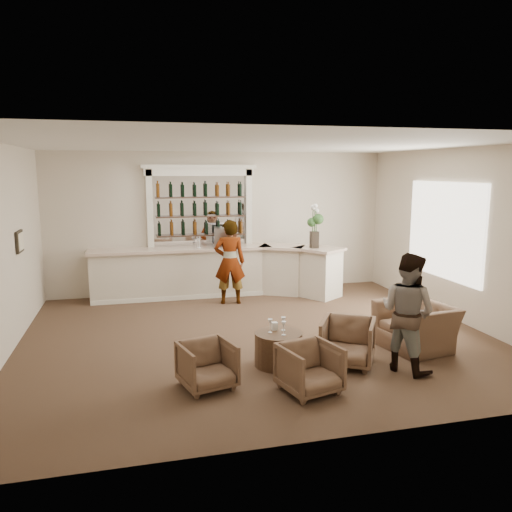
{
  "coord_description": "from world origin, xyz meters",
  "views": [
    {
      "loc": [
        -2.04,
        -8.15,
        2.88
      ],
      "look_at": [
        0.21,
        0.9,
        1.27
      ],
      "focal_mm": 35.0,
      "sensor_mm": 36.0,
      "label": 1
    }
  ],
  "objects": [
    {
      "name": "ground",
      "position": [
        0.0,
        0.0,
        0.0
      ],
      "size": [
        8.0,
        8.0,
        0.0
      ],
      "primitive_type": "plane",
      "color": "#4D3826",
      "rests_on": "ground"
    },
    {
      "name": "room_shell",
      "position": [
        0.16,
        0.71,
        2.34
      ],
      "size": [
        8.04,
        7.02,
        3.32
      ],
      "color": "beige",
      "rests_on": "ground"
    },
    {
      "name": "bar_counter",
      "position": [
        -0.16,
        3.0,
        0.57
      ],
      "size": [
        5.72,
        1.8,
        1.14
      ],
      "color": "beige",
      "rests_on": "ground"
    },
    {
      "name": "back_bar_alcove",
      "position": [
        -0.5,
        3.41,
        2.03
      ],
      "size": [
        2.64,
        0.25,
        3.0
      ],
      "color": "white",
      "rests_on": "ground"
    },
    {
      "name": "cocktail_table",
      "position": [
        -0.01,
        -1.35,
        0.25
      ],
      "size": [
        0.71,
        0.71,
        0.5
      ],
      "primitive_type": "cylinder",
      "color": "#43321D",
      "rests_on": "ground"
    },
    {
      "name": "sommelier",
      "position": [
        -0.03,
        2.28,
        0.92
      ],
      "size": [
        0.73,
        0.53,
        1.84
      ],
      "primitive_type": "imported",
      "rotation": [
        0.0,
        0.0,
        3.0
      ],
      "color": "gray",
      "rests_on": "ground"
    },
    {
      "name": "guest",
      "position": [
        1.74,
        -1.96,
        0.86
      ],
      "size": [
        0.97,
        1.05,
        1.73
      ],
      "primitive_type": "imported",
      "rotation": [
        0.0,
        0.0,
        2.06
      ],
      "color": "gray",
      "rests_on": "ground"
    },
    {
      "name": "armchair_left",
      "position": [
        -1.15,
        -1.88,
        0.31
      ],
      "size": [
        0.83,
        0.84,
        0.63
      ],
      "primitive_type": "imported",
      "rotation": [
        0.0,
        0.0,
        0.27
      ],
      "color": "brown",
      "rests_on": "ground"
    },
    {
      "name": "armchair_center",
      "position": [
        0.13,
        -2.34,
        0.32
      ],
      "size": [
        0.85,
        0.87,
        0.65
      ],
      "primitive_type": "imported",
      "rotation": [
        0.0,
        0.0,
        0.26
      ],
      "color": "brown",
      "rests_on": "ground"
    },
    {
      "name": "armchair_right",
      "position": [
        1.0,
        -1.59,
        0.35
      ],
      "size": [
        1.04,
        1.05,
        0.7
      ],
      "primitive_type": "imported",
      "rotation": [
        0.0,
        0.0,
        -0.54
      ],
      "color": "brown",
      "rests_on": "ground"
    },
    {
      "name": "armchair_far",
      "position": [
        2.38,
        -1.18,
        0.37
      ],
      "size": [
        1.16,
        1.28,
        0.73
      ],
      "primitive_type": "imported",
      "rotation": [
        0.0,
        0.0,
        -1.39
      ],
      "color": "brown",
      "rests_on": "ground"
    },
    {
      "name": "espresso_machine",
      "position": [
        0.01,
        3.0,
        1.36
      ],
      "size": [
        0.58,
        0.52,
        0.45
      ],
      "primitive_type": "cube",
      "rotation": [
        0.0,
        0.0,
        -0.2
      ],
      "color": "#AAAAAE",
      "rests_on": "bar_counter"
    },
    {
      "name": "flower_vase",
      "position": [
        1.93,
        2.37,
        1.7
      ],
      "size": [
        0.26,
        0.26,
        0.99
      ],
      "color": "black",
      "rests_on": "bar_counter"
    },
    {
      "name": "wine_glass_bar_left",
      "position": [
        -0.59,
        3.02,
        1.25
      ],
      "size": [
        0.07,
        0.07,
        0.21
      ],
      "primitive_type": null,
      "color": "white",
      "rests_on": "bar_counter"
    },
    {
      "name": "wine_glass_bar_right",
      "position": [
        -0.62,
        3.07,
        1.25
      ],
      "size": [
        0.07,
        0.07,
        0.21
      ],
      "primitive_type": null,
      "color": "white",
      "rests_on": "bar_counter"
    },
    {
      "name": "wine_glass_tbl_a",
      "position": [
        -0.13,
        -1.32,
        0.6
      ],
      "size": [
        0.07,
        0.07,
        0.21
      ],
      "primitive_type": null,
      "color": "white",
      "rests_on": "cocktail_table"
    },
    {
      "name": "wine_glass_tbl_b",
      "position": [
        0.09,
        -1.27,
        0.6
      ],
      "size": [
        0.07,
        0.07,
        0.21
      ],
      "primitive_type": null,
      "color": "white",
      "rests_on": "cocktail_table"
    },
    {
      "name": "wine_glass_tbl_c",
      "position": [
        0.03,
        -1.48,
        0.6
      ],
      "size": [
        0.07,
        0.07,
        0.21
      ],
      "primitive_type": null,
      "color": "white",
      "rests_on": "cocktail_table"
    },
    {
      "name": "napkin_holder",
      "position": [
        -0.03,
        -1.21,
        0.56
      ],
      "size": [
        0.08,
        0.08,
        0.12
      ],
      "primitive_type": "cube",
      "color": "silver",
      "rests_on": "cocktail_table"
    }
  ]
}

